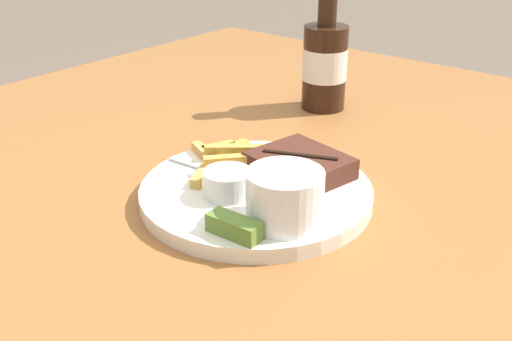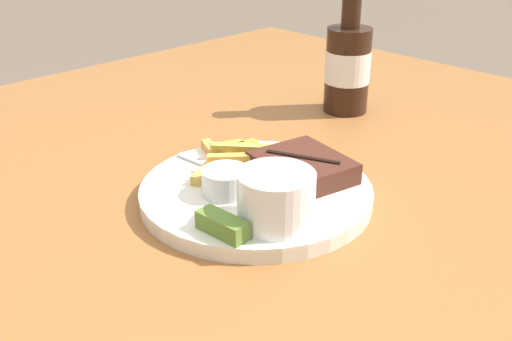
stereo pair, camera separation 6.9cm
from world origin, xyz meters
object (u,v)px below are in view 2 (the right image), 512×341
Objects in this scene: coleslaw_cup at (276,195)px; beer_bottle at (348,64)px; dinner_plate at (256,193)px; dipping_sauce_cup at (226,180)px; pickle_spear at (222,225)px; knife_utensil at (271,174)px; fork_utensil at (213,167)px; steak_portion at (302,167)px.

beer_bottle is at bearing 117.60° from coleslaw_cup.
coleslaw_cup reaches higher than dinner_plate.
dinner_plate is 4.95× the size of dipping_sauce_cup.
beer_bottle is (-0.11, 0.36, 0.04)m from dipping_sauce_cup.
dinner_plate is 4.59× the size of pickle_spear.
beer_bottle reaches higher than knife_utensil.
coleslaw_cup is 0.15m from fork_utensil.
coleslaw_cup is at bearing -62.72° from steak_portion.
knife_utensil is (0.07, 0.04, 0.00)m from fork_utensil.
coleslaw_cup is 0.06m from pickle_spear.
dipping_sauce_cup is 0.07m from knife_utensil.
fork_utensil is at bearing 117.16° from knife_utensil.
dipping_sauce_cup reaches higher than knife_utensil.
knife_utensil is at bearing 84.63° from dipping_sauce_cup.
pickle_spear is 0.36× the size of knife_utensil.
fork_utensil is 0.34m from beer_bottle.
fork_utensil is at bearing 151.54° from dipping_sauce_cup.
knife_utensil is (0.01, 0.07, -0.01)m from dipping_sauce_cup.
beer_bottle reaches higher than dinner_plate.
dinner_plate is 3.36× the size of coleslaw_cup.
steak_portion is at bearing 68.28° from dinner_plate.
steak_portion is 0.11m from fork_utensil.
fork_utensil is at bearing -81.96° from beer_bottle.
dipping_sauce_cup reaches higher than pickle_spear.
fork_utensil is at bearing -146.74° from steak_portion.
beer_bottle reaches higher than fork_utensil.
fork_utensil is (-0.06, 0.03, -0.01)m from dipping_sauce_cup.
coleslaw_cup is (0.07, -0.04, 0.04)m from dinner_plate.
steak_portion is 0.10m from dipping_sauce_cup.
dinner_plate is 0.03m from knife_utensil.
dipping_sauce_cup is 0.38m from beer_bottle.
dinner_plate is 1.66× the size of knife_utensil.
steak_portion is 0.16m from pickle_spear.
pickle_spear is 0.27× the size of beer_bottle.
steak_portion is at bearing -47.23° from knife_utensil.
steak_portion is at bearing 70.40° from dipping_sauce_cup.
beer_bottle is (-0.05, 0.33, 0.06)m from fork_utensil.
pickle_spear is at bearing -157.26° from knife_utensil.
knife_utensil is 0.32m from beer_bottle.
coleslaw_cup reaches higher than steak_portion.
pickle_spear is (-0.02, -0.06, -0.02)m from coleslaw_cup.
steak_portion is 0.76× the size of knife_utensil.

